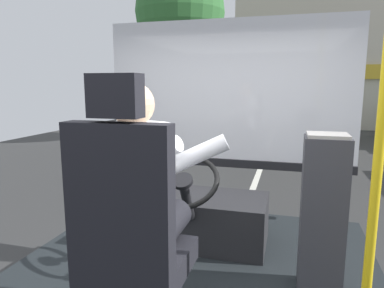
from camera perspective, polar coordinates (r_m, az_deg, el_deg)
ground at (r=10.88m, az=12.25°, el=-0.99°), size 18.00×44.00×0.06m
driver_seat at (r=1.72m, az=-9.92°, el=-15.33°), size 0.48×0.48×1.36m
bus_driver at (r=1.73m, az=-8.61°, el=-7.51°), size 0.81×0.55×0.83m
steering_console at (r=2.96m, az=1.18°, el=-11.88°), size 1.10×0.99×0.80m
handrail_pole at (r=1.71m, az=28.63°, el=2.86°), size 0.04×0.04×2.28m
fare_box at (r=2.37m, az=20.60°, el=-10.74°), size 0.26×0.24×1.02m
windshield_panel at (r=3.56m, az=5.79°, el=5.41°), size 2.50×0.08×1.48m
street_tree at (r=12.55m, az=-1.97°, el=20.60°), size 3.02×3.02×5.86m
shop_building at (r=18.93m, az=28.17°, el=11.86°), size 12.93×4.36×6.07m
parked_car_white at (r=24.84m, az=26.39°, el=5.89°), size 1.92×4.26×1.42m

